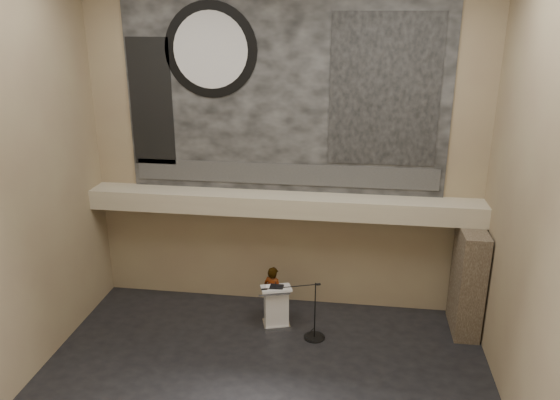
# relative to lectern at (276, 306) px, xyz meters

# --- Properties ---
(floor) EXTENTS (10.00, 10.00, 0.00)m
(floor) POSITION_rel_lectern_xyz_m (0.02, -2.64, -0.55)
(floor) COLOR black
(floor) RESTS_ON ground
(wall_back) EXTENTS (10.00, 0.02, 8.50)m
(wall_back) POSITION_rel_lectern_xyz_m (0.02, 1.36, 3.70)
(wall_back) COLOR #806951
(wall_back) RESTS_ON floor
(wall_front) EXTENTS (10.00, 0.02, 8.50)m
(wall_front) POSITION_rel_lectern_xyz_m (0.02, -6.64, 3.70)
(wall_front) COLOR #806951
(wall_front) RESTS_ON floor
(wall_left) EXTENTS (0.02, 8.00, 8.50)m
(wall_left) POSITION_rel_lectern_xyz_m (-4.98, -2.64, 3.70)
(wall_left) COLOR #806951
(wall_left) RESTS_ON floor
(wall_right) EXTENTS (0.02, 8.00, 8.50)m
(wall_right) POSITION_rel_lectern_xyz_m (5.02, -2.64, 3.70)
(wall_right) COLOR #806951
(wall_right) RESTS_ON floor
(soffit) EXTENTS (10.00, 0.80, 0.50)m
(soffit) POSITION_rel_lectern_xyz_m (0.02, 0.96, 2.40)
(soffit) COLOR tan
(soffit) RESTS_ON wall_back
(sprinkler_left) EXTENTS (0.04, 0.04, 0.06)m
(sprinkler_left) POSITION_rel_lectern_xyz_m (-1.58, 0.91, 2.12)
(sprinkler_left) COLOR #B2893D
(sprinkler_left) RESTS_ON soffit
(sprinkler_right) EXTENTS (0.04, 0.04, 0.06)m
(sprinkler_right) POSITION_rel_lectern_xyz_m (1.92, 0.91, 2.12)
(sprinkler_right) COLOR #B2893D
(sprinkler_right) RESTS_ON soffit
(banner) EXTENTS (8.00, 0.05, 5.00)m
(banner) POSITION_rel_lectern_xyz_m (0.02, 1.33, 5.15)
(banner) COLOR black
(banner) RESTS_ON wall_back
(banner_text_strip) EXTENTS (7.76, 0.02, 0.55)m
(banner_text_strip) POSITION_rel_lectern_xyz_m (0.02, 1.29, 3.10)
(banner_text_strip) COLOR #303030
(banner_text_strip) RESTS_ON banner
(banner_clock_rim) EXTENTS (2.30, 0.02, 2.30)m
(banner_clock_rim) POSITION_rel_lectern_xyz_m (-1.78, 1.29, 6.15)
(banner_clock_rim) COLOR black
(banner_clock_rim) RESTS_ON banner
(banner_clock_face) EXTENTS (1.84, 0.02, 1.84)m
(banner_clock_face) POSITION_rel_lectern_xyz_m (-1.78, 1.27, 6.15)
(banner_clock_face) COLOR silver
(banner_clock_face) RESTS_ON banner
(banner_building_print) EXTENTS (2.60, 0.02, 3.60)m
(banner_building_print) POSITION_rel_lectern_xyz_m (2.42, 1.29, 5.25)
(banner_building_print) COLOR black
(banner_building_print) RESTS_ON banner
(banner_brick_print) EXTENTS (1.10, 0.02, 3.20)m
(banner_brick_print) POSITION_rel_lectern_xyz_m (-3.38, 1.29, 4.85)
(banner_brick_print) COLOR black
(banner_brick_print) RESTS_ON banner
(stone_pier) EXTENTS (0.60, 1.40, 2.70)m
(stone_pier) POSITION_rel_lectern_xyz_m (4.67, 0.51, 0.80)
(stone_pier) COLOR #3F3327
(stone_pier) RESTS_ON floor
(lectern) EXTENTS (0.86, 0.72, 1.14)m
(lectern) POSITION_rel_lectern_xyz_m (0.00, 0.00, 0.00)
(lectern) COLOR silver
(lectern) RESTS_ON floor
(binder) EXTENTS (0.34, 0.27, 0.04)m
(binder) POSITION_rel_lectern_xyz_m (0.02, -0.04, 0.56)
(binder) COLOR black
(binder) RESTS_ON lectern
(papers) EXTENTS (0.24, 0.30, 0.00)m
(papers) POSITION_rel_lectern_xyz_m (-0.15, -0.03, 0.55)
(papers) COLOR white
(papers) RESTS_ON lectern
(speaker_person) EXTENTS (0.64, 0.55, 1.48)m
(speaker_person) POSITION_rel_lectern_xyz_m (-0.13, 0.32, 0.19)
(speaker_person) COLOR silver
(speaker_person) RESTS_ON floor
(mic_stand) EXTENTS (1.49, 0.69, 1.50)m
(mic_stand) POSITION_rel_lectern_xyz_m (0.96, -0.43, -0.32)
(mic_stand) COLOR black
(mic_stand) RESTS_ON floor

